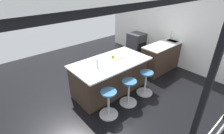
{
  "coord_description": "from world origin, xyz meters",
  "views": [
    {
      "loc": [
        2.48,
        3.18,
        2.82
      ],
      "look_at": [
        -0.03,
        0.26,
        0.79
      ],
      "focal_mm": 26.82,
      "sensor_mm": 36.0,
      "label": 1
    }
  ],
  "objects_px": {
    "stool_by_window": "(145,83)",
    "stool_near_camera": "(109,104)",
    "cutting_board": "(117,58)",
    "stool_middle": "(129,93)",
    "water_bottle": "(97,63)",
    "kitchen_island": "(110,76)",
    "apple_green": "(113,56)",
    "oven_range": "(136,44)"
  },
  "relations": [
    {
      "from": "cutting_board",
      "to": "water_bottle",
      "type": "bearing_deg",
      "value": 7.16
    },
    {
      "from": "apple_green",
      "to": "cutting_board",
      "type": "bearing_deg",
      "value": 154.67
    },
    {
      "from": "kitchen_island",
      "to": "apple_green",
      "type": "bearing_deg",
      "value": -159.35
    },
    {
      "from": "water_bottle",
      "to": "apple_green",
      "type": "bearing_deg",
      "value": -166.7
    },
    {
      "from": "stool_by_window",
      "to": "apple_green",
      "type": "bearing_deg",
      "value": -59.01
    },
    {
      "from": "stool_near_camera",
      "to": "oven_range",
      "type": "bearing_deg",
      "value": -147.48
    },
    {
      "from": "stool_by_window",
      "to": "stool_near_camera",
      "type": "height_order",
      "value": "same"
    },
    {
      "from": "stool_middle",
      "to": "water_bottle",
      "type": "relative_size",
      "value": 2.13
    },
    {
      "from": "apple_green",
      "to": "water_bottle",
      "type": "relative_size",
      "value": 0.26
    },
    {
      "from": "apple_green",
      "to": "water_bottle",
      "type": "bearing_deg",
      "value": 13.3
    },
    {
      "from": "cutting_board",
      "to": "apple_green",
      "type": "xyz_separation_m",
      "value": [
        0.11,
        -0.05,
        0.05
      ]
    },
    {
      "from": "cutting_board",
      "to": "apple_green",
      "type": "height_order",
      "value": "apple_green"
    },
    {
      "from": "kitchen_island",
      "to": "stool_by_window",
      "type": "xyz_separation_m",
      "value": [
        -0.65,
        0.73,
        -0.15
      ]
    },
    {
      "from": "stool_near_camera",
      "to": "apple_green",
      "type": "height_order",
      "value": "apple_green"
    },
    {
      "from": "stool_near_camera",
      "to": "stool_by_window",
      "type": "bearing_deg",
      "value": 180.0
    },
    {
      "from": "oven_range",
      "to": "stool_by_window",
      "type": "bearing_deg",
      "value": 47.25
    },
    {
      "from": "apple_green",
      "to": "stool_middle",
      "type": "bearing_deg",
      "value": 77.97
    },
    {
      "from": "cutting_board",
      "to": "stool_near_camera",
      "type": "bearing_deg",
      "value": 38.5
    },
    {
      "from": "stool_by_window",
      "to": "cutting_board",
      "type": "bearing_deg",
      "value": -63.9
    },
    {
      "from": "stool_near_camera",
      "to": "water_bottle",
      "type": "relative_size",
      "value": 2.13
    },
    {
      "from": "water_bottle",
      "to": "stool_by_window",
      "type": "bearing_deg",
      "value": 149.42
    },
    {
      "from": "stool_near_camera",
      "to": "stool_middle",
      "type": "bearing_deg",
      "value": 180.0
    },
    {
      "from": "oven_range",
      "to": "stool_near_camera",
      "type": "relative_size",
      "value": 1.34
    },
    {
      "from": "kitchen_island",
      "to": "apple_green",
      "type": "height_order",
      "value": "apple_green"
    },
    {
      "from": "cutting_board",
      "to": "water_bottle",
      "type": "xyz_separation_m",
      "value": [
        0.74,
        0.09,
        0.11
      ]
    },
    {
      "from": "stool_by_window",
      "to": "cutting_board",
      "type": "distance_m",
      "value": 1.03
    },
    {
      "from": "kitchen_island",
      "to": "cutting_board",
      "type": "height_order",
      "value": "cutting_board"
    },
    {
      "from": "stool_by_window",
      "to": "stool_near_camera",
      "type": "bearing_deg",
      "value": 0.0
    },
    {
      "from": "kitchen_island",
      "to": "stool_near_camera",
      "type": "xyz_separation_m",
      "value": [
        0.65,
        0.73,
        -0.15
      ]
    },
    {
      "from": "stool_by_window",
      "to": "cutting_board",
      "type": "height_order",
      "value": "cutting_board"
    },
    {
      "from": "apple_green",
      "to": "oven_range",
      "type": "bearing_deg",
      "value": -152.52
    },
    {
      "from": "apple_green",
      "to": "kitchen_island",
      "type": "bearing_deg",
      "value": 20.65
    },
    {
      "from": "stool_by_window",
      "to": "water_bottle",
      "type": "xyz_separation_m",
      "value": [
        1.1,
        -0.65,
        0.73
      ]
    },
    {
      "from": "stool_middle",
      "to": "water_bottle",
      "type": "bearing_deg",
      "value": -55.22
    },
    {
      "from": "stool_by_window",
      "to": "water_bottle",
      "type": "relative_size",
      "value": 2.13
    },
    {
      "from": "cutting_board",
      "to": "apple_green",
      "type": "relative_size",
      "value": 4.5
    },
    {
      "from": "stool_by_window",
      "to": "stool_middle",
      "type": "bearing_deg",
      "value": 0.0
    },
    {
      "from": "cutting_board",
      "to": "kitchen_island",
      "type": "bearing_deg",
      "value": 1.92
    },
    {
      "from": "apple_green",
      "to": "stool_near_camera",
      "type": "bearing_deg",
      "value": 44.24
    },
    {
      "from": "stool_middle",
      "to": "stool_near_camera",
      "type": "xyz_separation_m",
      "value": [
        0.65,
        0.0,
        0.0
      ]
    },
    {
      "from": "stool_by_window",
      "to": "stool_near_camera",
      "type": "distance_m",
      "value": 1.3
    },
    {
      "from": "stool_by_window",
      "to": "apple_green",
      "type": "xyz_separation_m",
      "value": [
        0.48,
        -0.8,
        0.67
      ]
    }
  ]
}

